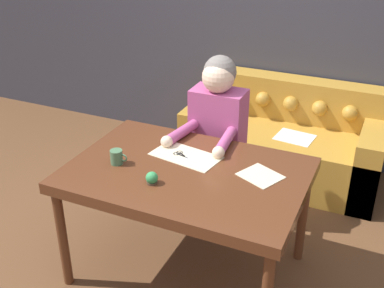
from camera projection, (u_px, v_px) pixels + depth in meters
ground_plane at (183, 268)px, 3.21m from camera, size 16.00×16.00×0.00m
wall_back at (275, 15)px, 4.17m from camera, size 8.00×0.06×2.60m
dining_table at (187, 180)px, 2.89m from camera, size 1.41×0.96×0.76m
couch at (284, 143)px, 4.20m from camera, size 1.64×0.80×0.81m
person at (217, 139)px, 3.45m from camera, size 0.44×0.62×1.27m
pattern_paper_main at (186, 156)px, 3.01m from camera, size 0.46×0.30×0.00m
pattern_paper_offcut at (260, 176)px, 2.79m from camera, size 0.29×0.27×0.00m
scissors at (182, 155)px, 3.01m from camera, size 0.20×0.13×0.01m
mug at (117, 157)px, 2.91m from camera, size 0.11×0.08×0.09m
pin_cushion at (152, 178)px, 2.71m from camera, size 0.07×0.07×0.07m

